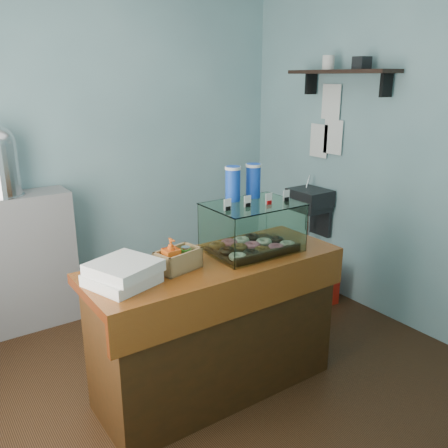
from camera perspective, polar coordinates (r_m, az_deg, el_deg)
ground at (r=3.48m, az=-3.41°, el=-16.98°), size 3.50×3.50×0.00m
room_shell at (r=2.91m, az=-3.65°, el=12.26°), size 3.54×3.04×2.82m
counter at (r=3.06m, az=-1.02°, el=-12.11°), size 1.60×0.60×0.90m
back_shelf at (r=4.09m, az=-24.49°, el=-4.51°), size 1.00×0.32×1.10m
display_case at (r=3.00m, az=3.13°, el=0.02°), size 0.57×0.42×0.53m
condiment_crate at (r=2.71m, az=-5.76°, el=-4.14°), size 0.28×0.20×0.20m
pastry_boxes at (r=2.58m, az=-12.07°, el=-5.80°), size 0.41×0.41×0.13m
red_cooler at (r=4.37m, az=10.54°, el=-7.02°), size 0.45×0.36×0.36m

